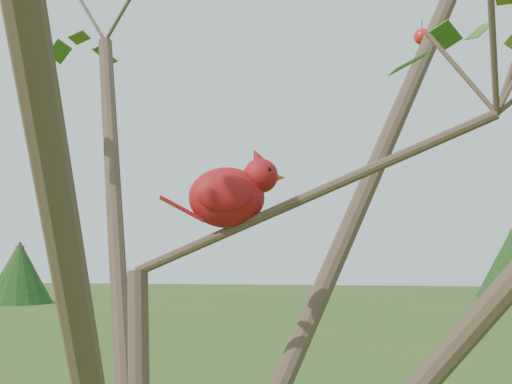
% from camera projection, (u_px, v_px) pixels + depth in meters
% --- Properties ---
extents(crabapple_tree, '(2.35, 2.05, 2.95)m').
position_uv_depth(crabapple_tree, '(160.00, 164.00, 1.12)').
color(crabapple_tree, '#463426').
rests_on(crabapple_tree, ground).
extents(cardinal, '(0.21, 0.13, 0.15)m').
position_uv_depth(cardinal, '(231.00, 194.00, 1.21)').
color(cardinal, '#A70E1B').
rests_on(cardinal, ground).
extents(distant_trees, '(39.57, 12.31, 3.14)m').
position_uv_depth(distant_trees, '(321.00, 266.00, 26.68)').
color(distant_trees, '#463426').
rests_on(distant_trees, ground).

